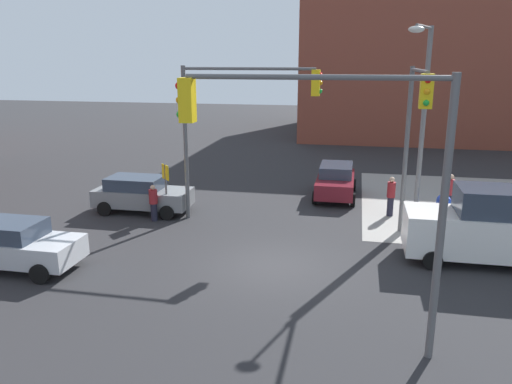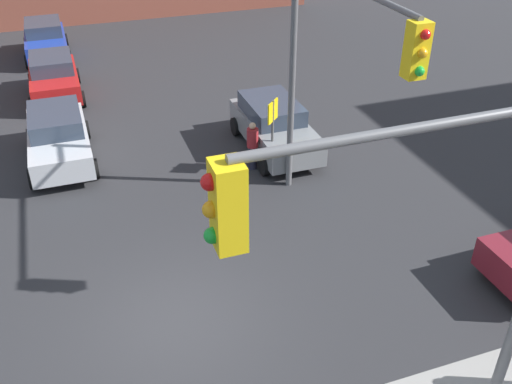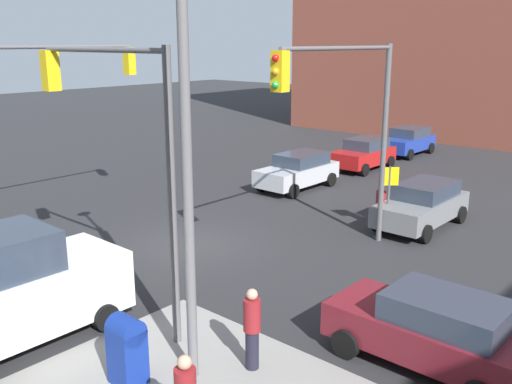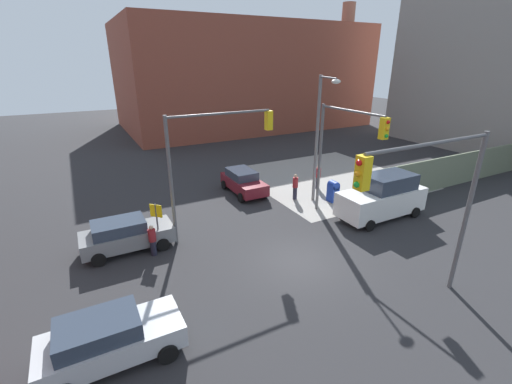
{
  "view_description": "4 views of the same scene",
  "coord_description": "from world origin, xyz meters",
  "px_view_note": "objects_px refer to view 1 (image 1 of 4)",
  "views": [
    {
      "loc": [
        2.58,
        -15.41,
        6.76
      ],
      "look_at": [
        -0.71,
        0.8,
        2.33
      ],
      "focal_mm": 35.0,
      "sensor_mm": 36.0,
      "label": 1
    },
    {
      "loc": [
        9.09,
        -1.31,
        9.03
      ],
      "look_at": [
        -1.46,
        2.39,
        1.97
      ],
      "focal_mm": 40.0,
      "sensor_mm": 36.0,
      "label": 2
    },
    {
      "loc": [
        12.02,
        13.5,
        6.57
      ],
      "look_at": [
        -1.33,
        1.74,
        1.85
      ],
      "focal_mm": 40.0,
      "sensor_mm": 36.0,
      "label": 3
    },
    {
      "loc": [
        -8.2,
        -11.18,
        8.83
      ],
      "look_at": [
        -0.5,
        3.26,
        2.49
      ],
      "focal_mm": 24.0,
      "sensor_mm": 36.0,
      "label": 4
    }
  ],
  "objects_px": {
    "sedan_maroon": "(336,181)",
    "mailbox_blue": "(444,212)",
    "van_white_delivery": "(491,227)",
    "pedestrian_crossing": "(450,193)",
    "street_lamp_corner": "(422,112)",
    "coupe_silver": "(14,244)",
    "traffic_signal_ne_corner": "(414,123)",
    "traffic_signal_se_corner": "(336,157)",
    "pedestrian_waiting": "(391,196)",
    "hatchback_gray": "(141,194)",
    "pedestrian_walking_north": "(153,202)",
    "traffic_signal_nw_corner": "(236,112)"
  },
  "relations": [
    {
      "from": "coupe_silver",
      "to": "pedestrian_crossing",
      "type": "relative_size",
      "value": 2.33
    },
    {
      "from": "street_lamp_corner",
      "to": "pedestrian_waiting",
      "type": "bearing_deg",
      "value": 130.03
    },
    {
      "from": "sedan_maroon",
      "to": "mailbox_blue",
      "type": "bearing_deg",
      "value": -43.01
    },
    {
      "from": "traffic_signal_se_corner",
      "to": "hatchback_gray",
      "type": "bearing_deg",
      "value": 133.73
    },
    {
      "from": "traffic_signal_ne_corner",
      "to": "pedestrian_crossing",
      "type": "distance_m",
      "value": 6.4
    },
    {
      "from": "mailbox_blue",
      "to": "sedan_maroon",
      "type": "distance_m",
      "value": 6.2
    },
    {
      "from": "traffic_signal_ne_corner",
      "to": "pedestrian_crossing",
      "type": "bearing_deg",
      "value": 64.06
    },
    {
      "from": "pedestrian_crossing",
      "to": "pedestrian_walking_north",
      "type": "xyz_separation_m",
      "value": [
        -12.6,
        -3.6,
        -0.13
      ]
    },
    {
      "from": "traffic_signal_se_corner",
      "to": "hatchback_gray",
      "type": "distance_m",
      "value": 13.58
    },
    {
      "from": "coupe_silver",
      "to": "pedestrian_walking_north",
      "type": "xyz_separation_m",
      "value": [
        2.54,
        5.67,
        -0.03
      ]
    },
    {
      "from": "sedan_maroon",
      "to": "coupe_silver",
      "type": "relative_size",
      "value": 0.99
    },
    {
      "from": "traffic_signal_ne_corner",
      "to": "coupe_silver",
      "type": "xyz_separation_m",
      "value": [
        -12.84,
        -4.54,
        -3.75
      ]
    },
    {
      "from": "pedestrian_waiting",
      "to": "pedestrian_walking_north",
      "type": "relative_size",
      "value": 1.12
    },
    {
      "from": "pedestrian_crossing",
      "to": "pedestrian_walking_north",
      "type": "relative_size",
      "value": 1.14
    },
    {
      "from": "van_white_delivery",
      "to": "pedestrian_crossing",
      "type": "bearing_deg",
      "value": 94.04
    },
    {
      "from": "traffic_signal_ne_corner",
      "to": "pedestrian_waiting",
      "type": "height_order",
      "value": "traffic_signal_ne_corner"
    },
    {
      "from": "traffic_signal_ne_corner",
      "to": "mailbox_blue",
      "type": "xyz_separation_m",
      "value": [
        1.7,
        2.33,
        -3.83
      ]
    },
    {
      "from": "mailbox_blue",
      "to": "pedestrian_crossing",
      "type": "distance_m",
      "value": 2.48
    },
    {
      "from": "traffic_signal_nw_corner",
      "to": "pedestrian_crossing",
      "type": "distance_m",
      "value": 10.23
    },
    {
      "from": "traffic_signal_ne_corner",
      "to": "sedan_maroon",
      "type": "xyz_separation_m",
      "value": [
        -2.83,
        6.56,
        -3.75
      ]
    },
    {
      "from": "sedan_maroon",
      "to": "coupe_silver",
      "type": "distance_m",
      "value": 14.94
    },
    {
      "from": "pedestrian_crossing",
      "to": "hatchback_gray",
      "type": "bearing_deg",
      "value": 23.86
    },
    {
      "from": "pedestrian_waiting",
      "to": "pedestrian_crossing",
      "type": "bearing_deg",
      "value": 157.27
    },
    {
      "from": "mailbox_blue",
      "to": "pedestrian_walking_north",
      "type": "height_order",
      "value": "pedestrian_walking_north"
    },
    {
      "from": "sedan_maroon",
      "to": "hatchback_gray",
      "type": "relative_size",
      "value": 0.97
    },
    {
      "from": "street_lamp_corner",
      "to": "pedestrian_crossing",
      "type": "xyz_separation_m",
      "value": [
        1.72,
        1.95,
        -3.75
      ]
    },
    {
      "from": "street_lamp_corner",
      "to": "hatchback_gray",
      "type": "bearing_deg",
      "value": -177.43
    },
    {
      "from": "van_white_delivery",
      "to": "pedestrian_crossing",
      "type": "height_order",
      "value": "van_white_delivery"
    },
    {
      "from": "pedestrian_crossing",
      "to": "street_lamp_corner",
      "type": "bearing_deg",
      "value": 62.16
    },
    {
      "from": "van_white_delivery",
      "to": "pedestrian_waiting",
      "type": "distance_m",
      "value": 5.58
    },
    {
      "from": "traffic_signal_se_corner",
      "to": "van_white_delivery",
      "type": "relative_size",
      "value": 1.2
    },
    {
      "from": "street_lamp_corner",
      "to": "coupe_silver",
      "type": "relative_size",
      "value": 1.9
    },
    {
      "from": "traffic_signal_ne_corner",
      "to": "street_lamp_corner",
      "type": "height_order",
      "value": "street_lamp_corner"
    },
    {
      "from": "traffic_signal_ne_corner",
      "to": "pedestrian_waiting",
      "type": "distance_m",
      "value": 5.31
    },
    {
      "from": "street_lamp_corner",
      "to": "coupe_silver",
      "type": "height_order",
      "value": "street_lamp_corner"
    },
    {
      "from": "pedestrian_waiting",
      "to": "street_lamp_corner",
      "type": "bearing_deg",
      "value": 88.21
    },
    {
      "from": "coupe_silver",
      "to": "pedestrian_waiting",
      "type": "relative_size",
      "value": 2.38
    },
    {
      "from": "hatchback_gray",
      "to": "pedestrian_waiting",
      "type": "relative_size",
      "value": 2.43
    },
    {
      "from": "traffic_signal_se_corner",
      "to": "van_white_delivery",
      "type": "xyz_separation_m",
      "value": [
        5.04,
        6.3,
        -3.39
      ]
    },
    {
      "from": "pedestrian_crossing",
      "to": "pedestrian_waiting",
      "type": "distance_m",
      "value": 2.75
    },
    {
      "from": "traffic_signal_ne_corner",
      "to": "sedan_maroon",
      "type": "bearing_deg",
      "value": 113.37
    },
    {
      "from": "traffic_signal_ne_corner",
      "to": "traffic_signal_se_corner",
      "type": "bearing_deg",
      "value": -108.12
    },
    {
      "from": "traffic_signal_se_corner",
      "to": "pedestrian_crossing",
      "type": "height_order",
      "value": "traffic_signal_se_corner"
    },
    {
      "from": "street_lamp_corner",
      "to": "pedestrian_waiting",
      "type": "relative_size",
      "value": 4.5
    },
    {
      "from": "traffic_signal_se_corner",
      "to": "pedestrian_crossing",
      "type": "xyz_separation_m",
      "value": [
        4.65,
        11.9,
        -3.72
      ]
    },
    {
      "from": "traffic_signal_nw_corner",
      "to": "street_lamp_corner",
      "type": "height_order",
      "value": "street_lamp_corner"
    },
    {
      "from": "traffic_signal_nw_corner",
      "to": "pedestrian_crossing",
      "type": "xyz_separation_m",
      "value": [
        9.09,
        2.9,
        -3.7
      ]
    },
    {
      "from": "mailbox_blue",
      "to": "pedestrian_walking_north",
      "type": "distance_m",
      "value": 12.06
    },
    {
      "from": "coupe_silver",
      "to": "pedestrian_crossing",
      "type": "bearing_deg",
      "value": 31.49
    },
    {
      "from": "traffic_signal_nw_corner",
      "to": "pedestrian_waiting",
      "type": "bearing_deg",
      "value": 17.14
    }
  ]
}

